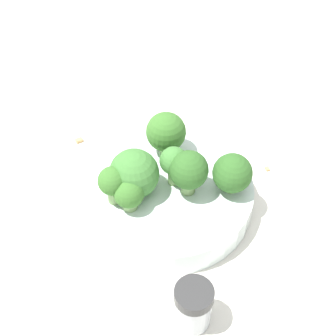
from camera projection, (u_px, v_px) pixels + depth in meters
name	position (u px, v px, depth m)	size (l,w,h in m)	color
ground_plane	(168.00, 204.00, 0.59)	(3.00, 3.00, 0.00)	silver
bowl	(168.00, 195.00, 0.58)	(0.21, 0.21, 0.04)	silver
broccoli_floret_0	(173.00, 162.00, 0.55)	(0.03, 0.03, 0.05)	#84AD66
broccoli_floret_1	(232.00, 174.00, 0.54)	(0.05, 0.05, 0.05)	#7A9E5B
broccoli_floret_2	(129.00, 194.00, 0.53)	(0.04, 0.04, 0.04)	#84AD66
broccoli_floret_3	(166.00, 132.00, 0.58)	(0.05, 0.05, 0.06)	#8EB770
broccoli_floret_4	(189.00, 171.00, 0.53)	(0.05, 0.05, 0.06)	#7A9E5B
broccoli_floret_5	(113.00, 183.00, 0.53)	(0.03, 0.03, 0.05)	#7A9E5B
broccoli_floret_6	(134.00, 174.00, 0.54)	(0.06, 0.06, 0.06)	#84AD66
pepper_shaker	(193.00, 306.00, 0.46)	(0.04, 0.04, 0.06)	#B2B7BC
almond_crumb_0	(268.00, 168.00, 0.63)	(0.01, 0.00, 0.01)	tan
almond_crumb_1	(79.00, 139.00, 0.67)	(0.01, 0.01, 0.01)	tan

